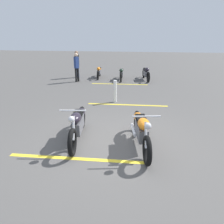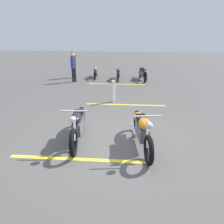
{
  "view_description": "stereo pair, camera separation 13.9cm",
  "coord_description": "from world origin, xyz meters",
  "px_view_note": "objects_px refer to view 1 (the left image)",
  "views": [
    {
      "loc": [
        -5.08,
        -0.82,
        2.71
      ],
      "look_at": [
        0.45,
        0.0,
        0.65
      ],
      "focal_mm": 34.25,
      "sensor_mm": 36.0,
      "label": 1
    },
    {
      "loc": [
        -5.1,
        -0.68,
        2.71
      ],
      "look_at": [
        0.45,
        0.0,
        0.65
      ],
      "focal_mm": 34.25,
      "sensor_mm": 36.0,
      "label": 2
    }
  ],
  "objects_px": {
    "motorcycle_row_far_left": "(146,73)",
    "motorcycle_row_center": "(99,72)",
    "motorcycle_dark_foreground": "(78,123)",
    "bystander_near_row": "(77,66)",
    "motorcycle_row_left": "(121,73)",
    "motorcycle_bright_foreground": "(141,129)",
    "bystander_secondary": "(77,63)",
    "bollard_post": "(115,91)"
  },
  "relations": [
    {
      "from": "motorcycle_row_far_left",
      "to": "motorcycle_row_left",
      "type": "relative_size",
      "value": 1.09
    },
    {
      "from": "motorcycle_dark_foreground",
      "to": "motorcycle_row_far_left",
      "type": "height_order",
      "value": "motorcycle_dark_foreground"
    },
    {
      "from": "bollard_post",
      "to": "motorcycle_dark_foreground",
      "type": "bearing_deg",
      "value": 171.11
    },
    {
      "from": "motorcycle_row_center",
      "to": "bystander_secondary",
      "type": "relative_size",
      "value": 1.13
    },
    {
      "from": "motorcycle_row_center",
      "to": "bystander_near_row",
      "type": "height_order",
      "value": "bystander_near_row"
    },
    {
      "from": "motorcycle_row_left",
      "to": "motorcycle_row_center",
      "type": "relative_size",
      "value": 1.01
    },
    {
      "from": "motorcycle_dark_foreground",
      "to": "motorcycle_row_center",
      "type": "relative_size",
      "value": 1.17
    },
    {
      "from": "motorcycle_bright_foreground",
      "to": "motorcycle_row_far_left",
      "type": "height_order",
      "value": "motorcycle_bright_foreground"
    },
    {
      "from": "motorcycle_row_center",
      "to": "bollard_post",
      "type": "height_order",
      "value": "bollard_post"
    },
    {
      "from": "bystander_near_row",
      "to": "bystander_secondary",
      "type": "xyz_separation_m",
      "value": [
        1.28,
        0.38,
        0.01
      ]
    },
    {
      "from": "motorcycle_row_left",
      "to": "bystander_secondary",
      "type": "relative_size",
      "value": 1.14
    },
    {
      "from": "motorcycle_row_far_left",
      "to": "motorcycle_row_left",
      "type": "xyz_separation_m",
      "value": [
        -0.19,
        1.5,
        -0.04
      ]
    },
    {
      "from": "bystander_secondary",
      "to": "bollard_post",
      "type": "bearing_deg",
      "value": -115.7
    },
    {
      "from": "motorcycle_row_left",
      "to": "bystander_secondary",
      "type": "xyz_separation_m",
      "value": [
        0.3,
        2.92,
        0.55
      ]
    },
    {
      "from": "bystander_near_row",
      "to": "motorcycle_dark_foreground",
      "type": "bearing_deg",
      "value": -39.3
    },
    {
      "from": "motorcycle_row_left",
      "to": "motorcycle_row_center",
      "type": "height_order",
      "value": "motorcycle_row_left"
    },
    {
      "from": "motorcycle_row_far_left",
      "to": "bystander_secondary",
      "type": "xyz_separation_m",
      "value": [
        0.11,
        4.42,
        0.51
      ]
    },
    {
      "from": "motorcycle_row_center",
      "to": "bystander_near_row",
      "type": "bearing_deg",
      "value": -41.58
    },
    {
      "from": "bystander_secondary",
      "to": "motorcycle_row_center",
      "type": "bearing_deg",
      "value": -51.65
    },
    {
      "from": "motorcycle_dark_foreground",
      "to": "bollard_post",
      "type": "bearing_deg",
      "value": 163.51
    },
    {
      "from": "motorcycle_row_center",
      "to": "bystander_secondary",
      "type": "distance_m",
      "value": 1.52
    },
    {
      "from": "motorcycle_bright_foreground",
      "to": "bollard_post",
      "type": "distance_m",
      "value": 3.77
    },
    {
      "from": "motorcycle_dark_foreground",
      "to": "motorcycle_row_far_left",
      "type": "distance_m",
      "value": 8.5
    },
    {
      "from": "bystander_secondary",
      "to": "bystander_near_row",
      "type": "bearing_deg",
      "value": -131.64
    },
    {
      "from": "motorcycle_bright_foreground",
      "to": "motorcycle_row_center",
      "type": "distance_m",
      "value": 9.18
    },
    {
      "from": "motorcycle_row_left",
      "to": "motorcycle_row_center",
      "type": "bearing_deg",
      "value": -111.08
    },
    {
      "from": "motorcycle_bright_foreground",
      "to": "motorcycle_dark_foreground",
      "type": "xyz_separation_m",
      "value": [
        0.13,
        1.68,
        0.0
      ]
    },
    {
      "from": "motorcycle_dark_foreground",
      "to": "motorcycle_row_center",
      "type": "bearing_deg",
      "value": -179.66
    },
    {
      "from": "motorcycle_row_far_left",
      "to": "motorcycle_row_center",
      "type": "height_order",
      "value": "motorcycle_row_far_left"
    },
    {
      "from": "motorcycle_bright_foreground",
      "to": "motorcycle_row_far_left",
      "type": "bearing_deg",
      "value": 169.17
    },
    {
      "from": "motorcycle_row_far_left",
      "to": "bystander_secondary",
      "type": "bearing_deg",
      "value": -101.86
    },
    {
      "from": "motorcycle_row_far_left",
      "to": "bystander_near_row",
      "type": "distance_m",
      "value": 4.24
    },
    {
      "from": "bystander_near_row",
      "to": "bollard_post",
      "type": "relative_size",
      "value": 1.81
    },
    {
      "from": "motorcycle_dark_foreground",
      "to": "bystander_near_row",
      "type": "xyz_separation_m",
      "value": [
        7.14,
        2.23,
        0.47
      ]
    },
    {
      "from": "motorcycle_row_center",
      "to": "bystander_secondary",
      "type": "height_order",
      "value": "bystander_secondary"
    },
    {
      "from": "motorcycle_bright_foreground",
      "to": "motorcycle_row_center",
      "type": "bearing_deg",
      "value": -171.66
    },
    {
      "from": "motorcycle_row_far_left",
      "to": "motorcycle_row_center",
      "type": "distance_m",
      "value": 3.02
    },
    {
      "from": "motorcycle_row_left",
      "to": "bystander_near_row",
      "type": "distance_m",
      "value": 2.78
    },
    {
      "from": "motorcycle_row_center",
      "to": "motorcycle_dark_foreground",
      "type": "bearing_deg",
      "value": 1.97
    },
    {
      "from": "motorcycle_row_far_left",
      "to": "motorcycle_bright_foreground",
      "type": "bearing_deg",
      "value": -11.26
    },
    {
      "from": "motorcycle_bright_foreground",
      "to": "bystander_secondary",
      "type": "bearing_deg",
      "value": -163.32
    },
    {
      "from": "motorcycle_row_left",
      "to": "motorcycle_bright_foreground",
      "type": "bearing_deg",
      "value": 5.31
    }
  ]
}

